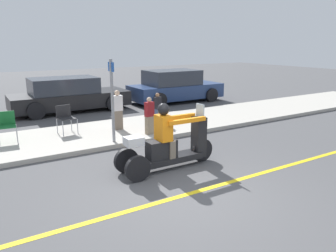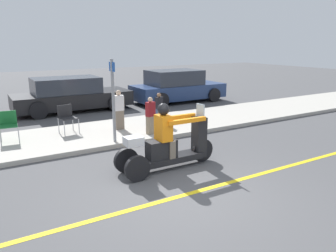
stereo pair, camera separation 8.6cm
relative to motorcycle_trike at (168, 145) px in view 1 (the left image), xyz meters
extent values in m
plane|color=#4C4C4F|center=(-0.45, -1.28, -0.54)|extent=(60.00, 60.00, 0.00)
cube|color=gold|center=(-0.01, -1.28, -0.54)|extent=(24.00, 0.12, 0.01)
cube|color=#B2ADA3|center=(-0.45, 3.32, -0.48)|extent=(28.00, 2.80, 0.12)
cylinder|color=black|center=(0.93, 0.00, -0.27)|extent=(0.54, 0.10, 0.54)
cylinder|color=black|center=(-0.88, -0.28, -0.27)|extent=(0.54, 0.10, 0.54)
cylinder|color=black|center=(-0.88, 0.28, -0.27)|extent=(0.54, 0.10, 0.54)
cube|color=black|center=(-0.01, 0.00, -0.32)|extent=(1.65, 0.39, 0.14)
cube|color=black|center=(-0.17, 0.00, -0.06)|extent=(0.66, 0.30, 0.39)
cube|color=black|center=(0.83, 0.00, 0.08)|extent=(0.24, 0.30, 0.93)
cube|color=silver|center=(0.85, 0.00, 0.69)|extent=(0.03, 0.28, 0.30)
cube|color=silver|center=(-0.83, 0.00, 0.23)|extent=(0.36, 0.30, 0.18)
cube|color=orange|center=(-0.12, 0.00, 0.42)|extent=(0.26, 0.38, 0.55)
sphere|color=black|center=(-0.12, 0.00, 0.82)|extent=(0.26, 0.26, 0.26)
cube|color=#726656|center=(0.01, -0.12, -0.06)|extent=(0.14, 0.14, 0.39)
cube|color=#726656|center=(0.01, 0.12, -0.06)|extent=(0.14, 0.14, 0.39)
cube|color=orange|center=(0.35, -0.20, 0.55)|extent=(0.95, 0.09, 0.09)
cube|color=orange|center=(0.35, 0.20, 0.55)|extent=(0.95, 0.09, 0.09)
cube|color=#38476B|center=(1.65, 3.37, -0.17)|extent=(0.24, 0.19, 0.49)
cube|color=black|center=(1.65, 3.37, 0.27)|extent=(0.27, 0.19, 0.39)
sphere|color=#9E704C|center=(1.65, 3.37, 0.53)|extent=(0.13, 0.13, 0.13)
cube|color=#726656|center=(0.23, 3.33, -0.13)|extent=(0.27, 0.18, 0.59)
cube|color=silver|center=(0.23, 3.33, 0.40)|extent=(0.29, 0.18, 0.46)
sphere|color=beige|center=(0.23, 3.33, 0.71)|extent=(0.16, 0.16, 0.16)
cube|color=gray|center=(0.80, 2.36, -0.16)|extent=(0.26, 0.20, 0.53)
cube|color=maroon|center=(0.80, 2.36, 0.32)|extent=(0.29, 0.21, 0.42)
sphere|color=beige|center=(0.80, 2.36, 0.60)|extent=(0.14, 0.14, 0.14)
cylinder|color=#A5A8AD|center=(-2.64, 3.30, -0.20)|extent=(0.02, 0.02, 0.44)
cylinder|color=#A5A8AD|center=(-2.60, 3.74, -0.20)|extent=(0.02, 0.02, 0.44)
cube|color=#19662D|center=(-2.84, 3.54, 0.03)|extent=(0.48, 0.48, 0.02)
cube|color=#19662D|center=(-2.82, 3.76, 0.21)|extent=(0.44, 0.06, 0.38)
cylinder|color=#A5A8AD|center=(-1.42, 3.41, -0.20)|extent=(0.02, 0.02, 0.44)
cylinder|color=#A5A8AD|center=(-0.99, 3.48, -0.20)|extent=(0.02, 0.02, 0.44)
cylinder|color=#A5A8AD|center=(-1.49, 3.85, -0.20)|extent=(0.02, 0.02, 0.44)
cylinder|color=#A5A8AD|center=(-1.05, 3.91, -0.20)|extent=(0.02, 0.02, 0.44)
cube|color=#232326|center=(-1.24, 3.66, 0.03)|extent=(0.50, 0.50, 0.02)
cube|color=#232326|center=(-1.27, 3.88, 0.21)|extent=(0.44, 0.09, 0.38)
cube|color=navy|center=(4.78, 7.12, -0.04)|extent=(4.35, 1.82, 0.64)
cube|color=#2D333D|center=(4.56, 7.12, 0.61)|extent=(2.39, 1.64, 0.67)
cylinder|color=black|center=(6.19, 6.21, -0.22)|extent=(0.64, 0.22, 0.64)
cylinder|color=black|center=(6.19, 8.02, -0.22)|extent=(0.64, 0.22, 0.64)
cylinder|color=black|center=(3.36, 6.21, -0.22)|extent=(0.64, 0.22, 0.64)
cylinder|color=black|center=(3.36, 8.02, -0.22)|extent=(0.64, 0.22, 0.64)
cube|color=black|center=(-0.09, 7.47, -0.07)|extent=(4.62, 1.78, 0.58)
cube|color=#2D333D|center=(-0.33, 7.47, 0.52)|extent=(2.54, 1.60, 0.62)
cylinder|color=black|center=(1.41, 6.58, -0.22)|extent=(0.64, 0.22, 0.64)
cylinder|color=black|center=(1.41, 8.36, -0.22)|extent=(0.64, 0.22, 0.64)
cylinder|color=black|center=(-1.60, 6.58, -0.22)|extent=(0.64, 0.22, 0.64)
cylinder|color=black|center=(-1.60, 8.36, -0.22)|extent=(0.64, 0.22, 0.64)
cylinder|color=gray|center=(-0.39, 2.17, 0.68)|extent=(0.08, 0.08, 2.20)
cube|color=#1E51AD|center=(-0.39, 2.17, 1.58)|extent=(0.02, 0.36, 0.24)
camera|label=1|loc=(-3.56, -5.82, 2.19)|focal=35.00mm
camera|label=2|loc=(-3.49, -5.87, 2.19)|focal=35.00mm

